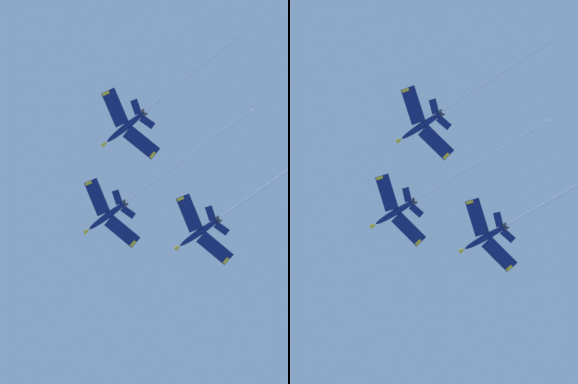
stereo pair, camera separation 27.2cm
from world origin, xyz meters
The scene contains 3 objects.
jet_lead centered at (-6.74, -8.62, 167.06)m, with size 20.19×50.28×14.19m.
jet_left_wing centered at (-21.54, -26.49, 162.73)m, with size 20.19×43.39×12.10m.
jet_right_wing centered at (9.97, -25.34, 162.91)m, with size 20.19×47.35×13.87m.
Camera 2 is at (-8.60, -13.31, 1.73)m, focal length 62.75 mm.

